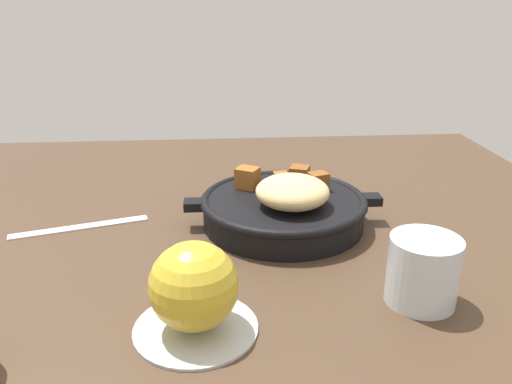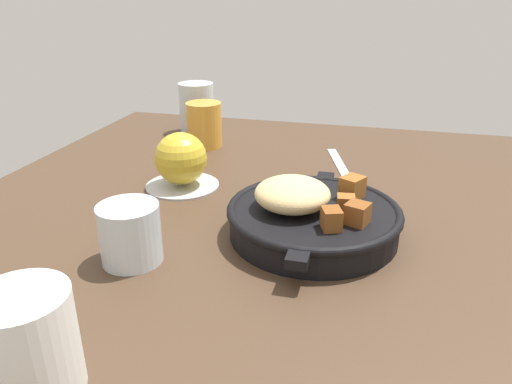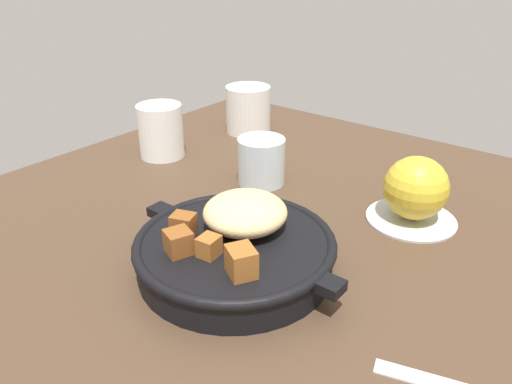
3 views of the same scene
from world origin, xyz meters
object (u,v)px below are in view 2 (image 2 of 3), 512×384
object	(u,v)px
cast_iron_skillet	(312,215)
juice_glass_amber	(204,125)
water_glass_tall	(197,108)
white_creamer_pitcher	(29,344)
water_glass_short	(130,234)
red_apple	(181,158)
butter_knife	(340,164)

from	to	relation	value
cast_iron_skillet	juice_glass_amber	xyz separation A→B (cm)	(32.54, 26.51, 1.59)
water_glass_tall	white_creamer_pitcher	bearing A→B (deg)	-169.05
water_glass_tall	water_glass_short	distance (cm)	55.00
red_apple	juice_glass_amber	bearing A→B (deg)	10.23
cast_iron_skillet	water_glass_tall	xyz separation A→B (cm)	(42.06, 31.71, 2.53)
juice_glass_amber	water_glass_short	bearing A→B (deg)	-171.04
white_creamer_pitcher	cast_iron_skillet	bearing A→B (deg)	-28.90
butter_knife	water_glass_short	distance (cm)	44.55
butter_knife	water_glass_tall	world-z (taller)	water_glass_tall
cast_iron_skillet	butter_knife	size ratio (longest dim) A/B	1.49
water_glass_short	butter_knife	bearing A→B (deg)	-27.90
red_apple	white_creamer_pitcher	bearing A→B (deg)	-173.06
water_glass_short	juice_glass_amber	distance (cm)	44.64
cast_iron_skillet	white_creamer_pitcher	size ratio (longest dim) A/B	2.96
red_apple	juice_glass_amber	distance (cm)	21.54
water_glass_tall	white_creamer_pitcher	world-z (taller)	water_glass_tall
water_glass_short	juice_glass_amber	bearing A→B (deg)	8.96
juice_glass_amber	butter_knife	bearing A→B (deg)	-99.88
red_apple	water_glass_short	world-z (taller)	red_apple
cast_iron_skillet	red_apple	distance (cm)	25.44
cast_iron_skillet	red_apple	world-z (taller)	red_apple
cast_iron_skillet	water_glass_short	world-z (taller)	cast_iron_skillet
water_glass_tall	white_creamer_pitcher	distance (cm)	75.06
red_apple	water_glass_tall	world-z (taller)	water_glass_tall
white_creamer_pitcher	water_glass_tall	bearing A→B (deg)	10.95
water_glass_short	white_creamer_pitcher	bearing A→B (deg)	-174.03
butter_knife	water_glass_short	xyz separation A→B (cm)	(-39.26, 20.79, 3.38)
butter_knife	red_apple	bearing A→B (deg)	108.08
red_apple	juice_glass_amber	size ratio (longest dim) A/B	0.94
red_apple	juice_glass_amber	world-z (taller)	same
cast_iron_skillet	juice_glass_amber	world-z (taller)	juice_glass_amber
water_glass_tall	water_glass_short	world-z (taller)	water_glass_tall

